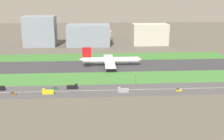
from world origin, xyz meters
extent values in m
plane|color=#5B564C|center=(0.00, 0.00, 0.00)|extent=(800.00, 800.00, 0.00)
cube|color=#38383D|center=(0.00, 0.00, 0.05)|extent=(280.00, 46.00, 0.10)
cube|color=#3D7A33|center=(0.00, 41.00, 0.05)|extent=(280.00, 36.00, 0.10)
cube|color=#427F38|center=(0.00, -41.00, 0.05)|extent=(280.00, 36.00, 0.10)
cube|color=#4C4C4F|center=(0.00, -73.00, 0.05)|extent=(280.00, 28.00, 0.10)
cube|color=silver|center=(0.00, -73.00, 0.11)|extent=(266.00, 0.50, 0.01)
cylinder|color=white|center=(2.45, 0.00, 6.30)|extent=(56.00, 6.00, 6.00)
cone|color=white|center=(32.45, 0.00, 6.30)|extent=(4.00, 5.70, 5.70)
cone|color=white|center=(-28.05, 0.00, 7.10)|extent=(5.00, 5.40, 5.40)
cube|color=red|center=(-22.55, 0.00, 14.30)|extent=(9.00, 0.80, 11.00)
cube|color=white|center=(-23.55, 0.00, 7.30)|extent=(6.00, 16.00, 0.60)
cube|color=white|center=(0.45, 15.00, 5.10)|extent=(10.00, 26.00, 1.00)
cylinder|color=gray|center=(1.45, 9.00, 2.90)|extent=(5.00, 3.20, 3.20)
cube|color=white|center=(0.45, -15.00, 5.10)|extent=(10.00, 26.00, 1.00)
cylinder|color=gray|center=(1.45, -9.00, 2.90)|extent=(5.00, 3.20, 3.20)
cylinder|color=black|center=(22.05, 0.00, 1.70)|extent=(1.00, 1.00, 3.20)
cylinder|color=black|center=(-1.55, 3.50, 1.70)|extent=(1.00, 1.00, 3.20)
cylinder|color=black|center=(-1.55, -3.50, 1.70)|extent=(1.00, 1.00, 3.20)
cube|color=#19662D|center=(-46.70, -68.00, 0.65)|extent=(4.40, 1.80, 1.10)
cube|color=#333D4C|center=(-45.90, -68.00, 1.65)|extent=(2.20, 1.66, 0.90)
cube|color=brown|center=(-75.82, -78.00, 0.65)|extent=(4.40, 1.80, 1.10)
cube|color=#333D4C|center=(-76.62, -78.00, 1.65)|extent=(2.20, 1.66, 0.90)
cube|color=yellow|center=(-50.02, -78.00, 1.50)|extent=(8.40, 2.50, 2.80)
cube|color=yellow|center=(-53.22, -78.00, 3.50)|extent=(2.00, 2.30, 1.20)
cube|color=black|center=(-32.75, -68.00, 1.50)|extent=(8.40, 2.50, 2.80)
cube|color=black|center=(-29.55, -68.00, 3.50)|extent=(2.00, 2.30, 1.20)
cube|color=#99999E|center=(7.05, -78.00, 1.50)|extent=(8.40, 2.50, 2.80)
cube|color=#99999E|center=(3.85, -78.00, 3.50)|extent=(2.00, 2.30, 1.20)
cube|color=yellow|center=(50.46, -78.00, 0.65)|extent=(4.40, 1.80, 1.10)
cube|color=#333D4C|center=(49.66, -78.00, 1.65)|extent=(2.20, 1.66, 0.90)
cylinder|color=#4C4C51|center=(19.29, -60.00, 3.10)|extent=(0.24, 0.24, 6.00)
cube|color=black|center=(19.29, -60.00, 6.70)|extent=(0.36, 0.36, 1.20)
sphere|color=#19D826|center=(19.29, -60.20, 7.00)|extent=(0.24, 0.24, 0.24)
cube|color=gray|center=(-90.00, 114.00, 20.74)|extent=(43.29, 30.00, 41.47)
cube|color=gray|center=(-22.98, 114.00, 14.59)|extent=(59.28, 36.70, 29.18)
cube|color=beige|center=(65.00, 114.00, 14.85)|extent=(49.59, 25.85, 29.70)
cylinder|color=silver|center=(-27.65, 159.00, 6.96)|extent=(23.22, 23.22, 13.93)
cylinder|color=silver|center=(3.60, 159.00, 6.90)|extent=(18.47, 18.47, 13.80)
camera|label=1|loc=(-14.23, -277.58, 75.57)|focal=44.54mm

